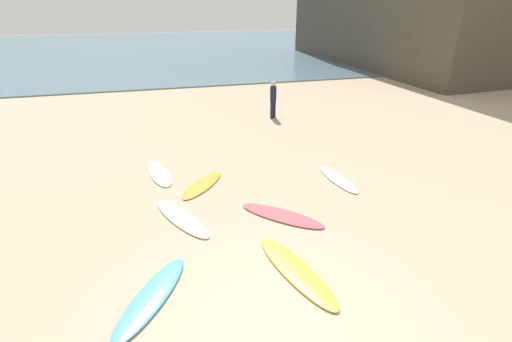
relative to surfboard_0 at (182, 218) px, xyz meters
name	(u,v)px	position (x,y,z in m)	size (l,w,h in m)	color
ground_plane	(272,322)	(1.17, -3.70, -0.04)	(120.00, 120.00, 0.00)	tan
ocean_water	(164,48)	(1.17, 34.90, 0.00)	(120.00, 40.00, 0.08)	slate
surfboard_0	(182,218)	(0.00, 0.00, 0.00)	(0.56, 2.31, 0.07)	white
surfboard_1	(338,179)	(4.72, 1.03, 0.00)	(0.50, 2.05, 0.06)	silver
surfboard_2	(151,297)	(-0.77, -2.60, 0.01)	(0.57, 2.28, 0.09)	#529FDB
surfboard_3	(296,271)	(2.02, -2.61, 0.01)	(0.58, 2.51, 0.08)	yellow
surfboard_4	(202,185)	(0.74, 1.67, -0.01)	(0.56, 1.93, 0.06)	orange
surfboard_5	(282,215)	(2.42, -0.54, 0.00)	(0.59, 2.24, 0.07)	#DA5460
surfboard_6	(160,173)	(-0.42, 2.80, 0.00)	(0.60, 2.05, 0.07)	#F2EBCC
beachgoer_near	(273,98)	(4.77, 7.66, 0.87)	(0.39, 0.39, 1.64)	#191E33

